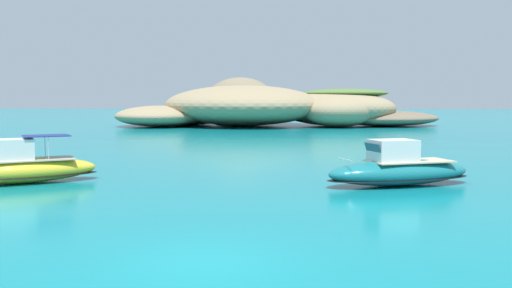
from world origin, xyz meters
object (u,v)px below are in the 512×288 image
islet_large (225,108)px  motorboat_teal (399,170)px  islet_small (346,110)px  motorboat_yellow (19,168)px

islet_large → motorboat_teal: (16.41, -54.12, -1.95)m
islet_small → motorboat_yellow: (-18.96, -54.95, -1.67)m
islet_small → motorboat_yellow: bearing=-109.0°
islet_small → motorboat_yellow: 58.15m
islet_large → motorboat_teal: islet_large is taller
islet_small → motorboat_teal: size_ratio=3.69×
islet_large → motorboat_yellow: (-1.13, -55.21, -1.94)m
motorboat_teal → motorboat_yellow: (-17.54, -1.10, 0.00)m
motorboat_teal → motorboat_yellow: 17.57m
islet_large → motorboat_teal: bearing=-73.1°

